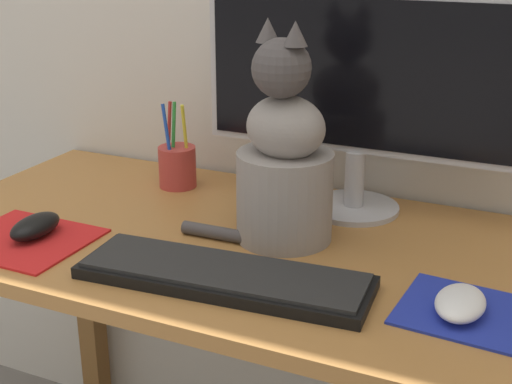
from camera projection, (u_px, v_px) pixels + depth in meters
desk at (288, 301)px, 1.21m from camera, size 1.34×0.59×0.70m
monitor at (359, 88)px, 1.25m from camera, size 0.58×0.17×0.40m
keyboard at (224, 276)px, 1.05m from camera, size 0.45×0.17×0.02m
mousepad_left at (25, 240)px, 1.20m from camera, size 0.22×0.19×0.00m
mousepad_right at (468, 312)px, 0.97m from camera, size 0.19×0.17×0.00m
computer_mouse_left at (35, 226)px, 1.20m from camera, size 0.06×0.11×0.04m
computer_mouse_right at (460, 303)px, 0.96m from camera, size 0.07×0.11×0.03m
cat at (284, 162)px, 1.16m from camera, size 0.27×0.20×0.37m
pen_cup at (177, 165)px, 1.44m from camera, size 0.08×0.08×0.17m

